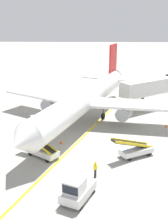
{
  "coord_description": "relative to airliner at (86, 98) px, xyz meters",
  "views": [
    {
      "loc": [
        1.0,
        -29.17,
        14.79
      ],
      "look_at": [
        -0.26,
        7.62,
        2.5
      ],
      "focal_mm": 45.93,
      "sensor_mm": 36.0,
      "label": 1
    }
  ],
  "objects": [
    {
      "name": "pushback_tug",
      "position": [
        -0.23,
        -19.6,
        -2.42
      ],
      "size": [
        3.18,
        4.06,
        2.2
      ],
      "color": "silver",
      "rests_on": "ground"
    },
    {
      "name": "ground_crew_marshaller",
      "position": [
        1.33,
        -15.94,
        -2.51
      ],
      "size": [
        0.36,
        0.24,
        1.7
      ],
      "color": "#26262D",
      "rests_on": "ground"
    },
    {
      "name": "baggage_tug_near_wing",
      "position": [
        -6.68,
        -4.56,
        -2.49
      ],
      "size": [
        1.97,
        2.68,
        2.1
      ],
      "color": "silver",
      "rests_on": "ground"
    },
    {
      "name": "belt_loader_aft_hold",
      "position": [
        5.79,
        -11.3,
        -2.64
      ],
      "size": [
        5.0,
        3.47,
        2.59
      ],
      "color": "silver",
      "rests_on": "ground"
    },
    {
      "name": "ground_plane",
      "position": [
        0.07,
        -11.14,
        -3.42
      ],
      "size": [
        300.0,
        300.0,
        0.0
      ],
      "primitive_type": "plane",
      "color": "#9E9B93"
    },
    {
      "name": "safety_cone_nose_left",
      "position": [
        5.73,
        1.58,
        -3.2
      ],
      "size": [
        0.36,
        0.36,
        0.44
      ],
      "primitive_type": "cone",
      "color": "orange",
      "rests_on": "ground"
    },
    {
      "name": "safety_cone_wingtip_left",
      "position": [
        -2.84,
        -8.28,
        -3.2
      ],
      "size": [
        0.36,
        0.36,
        0.44
      ],
      "primitive_type": "cone",
      "color": "orange",
      "rests_on": "ground"
    },
    {
      "name": "safety_cone_nose_right",
      "position": [
        7.05,
        3.28,
        -3.2
      ],
      "size": [
        0.36,
        0.36,
        0.44
      ],
      "primitive_type": "cone",
      "color": "orange",
      "rests_on": "ground"
    },
    {
      "name": "safety_cone_wingtip_right",
      "position": [
        11.31,
        -2.44,
        -3.2
      ],
      "size": [
        0.36,
        0.36,
        0.44
      ],
      "primitive_type": "cone",
      "color": "orange",
      "rests_on": "ground"
    },
    {
      "name": "taxi_line_yellow",
      "position": [
        -0.19,
        -6.14,
        -3.41
      ],
      "size": [
        27.61,
        75.29,
        0.01
      ],
      "primitive_type": "cube",
      "rotation": [
        0.0,
        0.0,
        -0.35
      ],
      "color": "yellow",
      "rests_on": "ground"
    },
    {
      "name": "airliner",
      "position": [
        0.0,
        0.0,
        0.0
      ],
      "size": [
        27.5,
        34.17,
        10.1
      ],
      "color": "white",
      "rests_on": "ground"
    },
    {
      "name": "belt_loader_forward_hold",
      "position": [
        -4.59,
        -11.74,
        -2.64
      ],
      "size": [
        4.8,
        3.92,
        2.59
      ],
      "color": "silver",
      "rests_on": "ground"
    },
    {
      "name": "jet_bridge",
      "position": [
        11.9,
        8.18,
        0.12
      ],
      "size": [
        11.86,
        9.49,
        4.85
      ],
      "color": "silver",
      "rests_on": "ground"
    }
  ]
}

